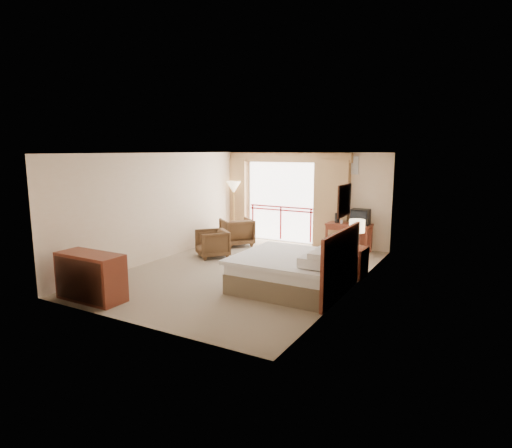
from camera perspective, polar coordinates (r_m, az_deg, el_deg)
The scene contains 29 objects.
floor at distance 9.95m, azimuth -1.36°, elevation -6.31°, with size 7.00×7.00×0.00m, color #82725C.
ceiling at distance 9.56m, azimuth -1.43°, elevation 9.44°, with size 7.00×7.00×0.00m, color white.
wall_back at distance 12.77m, azimuth 6.66°, elevation 3.41°, with size 5.00×5.00×0.00m, color beige.
wall_front at distance 6.93m, azimuth -16.33°, elevation -2.36°, with size 5.00×5.00×0.00m, color beige.
wall_left at distance 11.13m, azimuth -12.54°, elevation 2.30°, with size 7.00×7.00×0.00m, color beige.
wall_right at distance 8.67m, azimuth 12.96°, elevation 0.19°, with size 7.00×7.00×0.00m, color beige.
balcony_door at distance 13.10m, azimuth 3.38°, elevation 2.96°, with size 2.40×2.40×0.00m, color white.
balcony_railing at distance 13.13m, azimuth 3.32°, elevation 1.27°, with size 2.09×0.03×1.02m.
curtain_left at distance 13.78m, azimuth -3.05°, elevation 3.51°, with size 1.00×0.26×2.50m, color #997249.
curtain_right at distance 12.34m, azimuth 10.02°, elevation 2.64°, with size 1.00×0.26×2.50m, color #997249.
valance at distance 12.91m, azimuth 3.24°, elevation 8.87°, with size 4.40×0.22×0.28m, color #997249.
hvac_vent at distance 12.23m, azimuth 12.37°, elevation 7.67°, with size 0.50×0.04×0.50m, color silver.
bed at distance 8.67m, azimuth 5.17°, elevation -6.20°, with size 2.13×2.06×0.97m.
headboard at distance 8.27m, azimuth 11.32°, elevation -5.19°, with size 0.06×2.10×1.30m, color #5C241A.
framed_art at distance 8.04m, azimuth 11.69°, elevation 3.09°, with size 0.04×0.72×0.60m.
nightstand at distance 9.70m, azimuth 13.04°, elevation -4.99°, with size 0.46×0.54×0.65m, color #5C241A.
table_lamp at distance 9.58m, azimuth 13.31°, elevation -0.33°, with size 0.34×0.34×0.60m.
phone at distance 9.49m, azimuth 12.58°, elevation -3.02°, with size 0.18×0.14×0.08m, color black.
desk at distance 12.01m, azimuth 12.36°, elevation -0.74°, with size 1.20×0.58×0.78m.
tv at distance 11.81m, azimuth 13.74°, elevation 0.91°, with size 0.47×0.37×0.43m.
coffee_maker at distance 12.01m, azimuth 10.75°, elevation 0.79°, with size 0.13×0.13×0.27m, color black.
cup at distance 11.93m, azimuth 11.34°, elevation 0.30°, with size 0.07×0.07×0.10m, color white.
wastebasket at distance 12.00m, azimuth 9.66°, elevation -2.94°, with size 0.22×0.22×0.28m, color black.
armchair_far at distance 12.63m, azimuth -2.55°, elevation -2.82°, with size 0.85×0.87×0.79m, color #472E19.
armchair_near at distance 11.32m, azimuth -5.80°, elevation -4.35°, with size 0.76×0.78×0.71m, color #472E19.
side_table at distance 11.97m, azimuth -4.80°, elevation -1.80°, with size 0.48×0.48×0.52m.
book at distance 11.94m, azimuth -4.81°, elevation -1.00°, with size 0.18×0.24×0.02m, color white.
floor_lamp at distance 13.43m, azimuth -2.99°, elevation 4.64°, with size 0.46×0.46×1.80m.
dresser at distance 8.56m, azimuth -21.18°, elevation -6.58°, with size 1.33×0.57×0.89m.
Camera 1 is at (4.88, -8.22, 2.77)m, focal length 30.00 mm.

